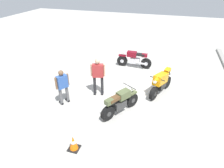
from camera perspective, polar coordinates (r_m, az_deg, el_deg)
name	(u,v)px	position (r m, az deg, el deg)	size (l,w,h in m)	color
ground_plane	(140,87)	(9.75, 8.24, -0.86)	(40.00, 40.00, 0.00)	#ADAAA3
motorcycle_maroon_cruiser	(134,59)	(11.61, 6.63, 7.36)	(0.70, 2.09, 1.09)	black
motorcycle_olive_vintage	(120,102)	(7.70, 2.46, -5.50)	(1.76, 1.13, 1.07)	black
motorcycle_orange_sportbike	(161,82)	(9.17, 14.31, 0.59)	(1.89, 0.95, 1.14)	black
person_in_blue_shirt	(63,85)	(8.29, -14.43, -0.41)	(0.58, 0.48, 1.58)	#59595B
person_in_red_shirt	(98,74)	(8.69, -4.17, 2.98)	(0.42, 0.67, 1.76)	#262628
traffic_cone	(73,143)	(6.53, -11.39, -16.75)	(0.36, 0.36, 0.53)	black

